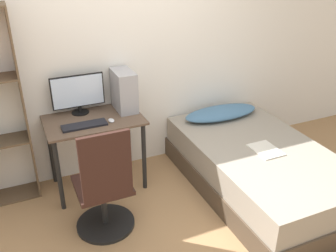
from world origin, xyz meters
The scene contains 11 objects.
ground_plane centered at (0.00, 0.00, 0.00)m, with size 14.00×14.00×0.00m, color #9E754C.
wall_back centered at (0.00, 1.49, 1.25)m, with size 8.00×0.05×2.50m.
desk centered at (-0.39, 1.17, 0.64)m, with size 0.94×0.60×0.77m.
office_chair centered at (-0.50, 0.45, 0.40)m, with size 0.53×0.53×1.04m.
bed centered at (1.10, 0.44, 0.24)m, with size 1.19×2.05×0.49m.
pillow centered at (1.10, 1.21, 0.54)m, with size 0.91×0.36×0.11m.
magazine centered at (1.10, 0.37, 0.50)m, with size 0.24×0.32×0.01m.
monitor centered at (-0.48, 1.37, 0.98)m, with size 0.52×0.17×0.40m.
keyboard centered at (-0.50, 1.05, 0.78)m, with size 0.42×0.14×0.02m.
pc_tower centered at (-0.03, 1.27, 0.97)m, with size 0.19×0.35×0.41m.
mouse centered at (-0.24, 1.05, 0.78)m, with size 0.06×0.09×0.02m.
Camera 1 is at (-1.06, -2.14, 2.34)m, focal length 40.00 mm.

